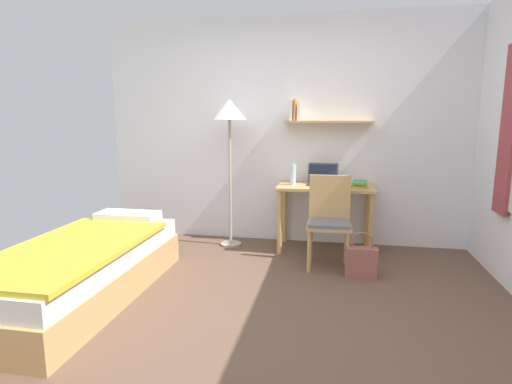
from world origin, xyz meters
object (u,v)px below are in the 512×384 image
bed (83,269)px  standing_lamp (229,118)px  water_bottle (293,174)px  desk (326,198)px  laptop (323,179)px  handbag (361,261)px  book_stack (360,184)px  desk_chair (329,218)px

bed → standing_lamp: size_ratio=1.23×
water_bottle → desk: bearing=1.9°
bed → standing_lamp: standing_lamp is taller
laptop → handbag: 1.12m
standing_lamp → water_bottle: (0.71, 0.01, -0.61)m
standing_lamp → handbag: bearing=-27.0°
laptop → book_stack: 0.41m
standing_lamp → water_bottle: bearing=0.8°
book_stack → desk: bearing=174.5°
standing_lamp → laptop: standing_lamp is taller
bed → laptop: size_ratio=6.02×
book_stack → laptop: bearing=163.0°
water_bottle → standing_lamp: bearing=-179.2°
book_stack → standing_lamp: bearing=179.5°
standing_lamp → book_stack: bearing=-0.5°
desk_chair → laptop: bearing=98.4°
bed → laptop: laptop is taller
laptop → water_bottle: water_bottle is taller
bed → water_bottle: water_bottle is taller
standing_lamp → water_bottle: 0.94m
desk_chair → standing_lamp: (-1.12, 0.48, 0.96)m
book_stack → handbag: size_ratio=0.61×
desk_chair → standing_lamp: bearing=156.8°
laptop → book_stack: bearing=-17.0°
book_stack → handbag: book_stack is taller
laptop → desk: bearing=-65.8°
desk → bed: bearing=-139.6°
bed → handbag: (2.27, 0.88, -0.09)m
desk → laptop: 0.22m
laptop → water_bottle: size_ratio=1.48×
standing_lamp → handbag: 2.06m
desk_chair → handbag: desk_chair is taller
handbag → standing_lamp: bearing=153.0°
standing_lamp → water_bottle: standing_lamp is taller
water_bottle → handbag: bearing=-45.7°
desk → laptop: (-0.04, 0.09, 0.19)m
desk_chair → book_stack: 0.62m
desk → standing_lamp: 1.38m
water_bottle → book_stack: 0.72m
desk → handbag: desk is taller
handbag → desk: bearing=115.4°
desk_chair → laptop: (-0.09, 0.59, 0.30)m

